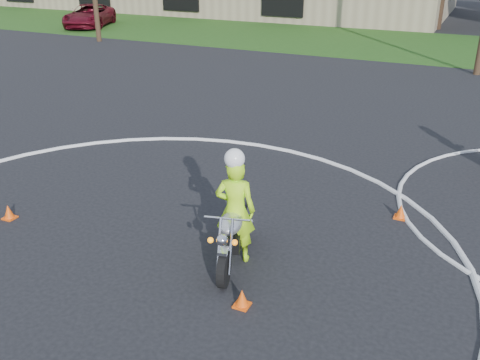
% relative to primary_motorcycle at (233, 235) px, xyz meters
% --- Properties ---
extents(ground, '(120.00, 120.00, 0.00)m').
position_rel_primary_motorcycle_xyz_m(ground, '(-1.86, -3.39, -0.55)').
color(ground, black).
rests_on(ground, ground).
extents(grass_strip, '(120.00, 10.00, 0.02)m').
position_rel_primary_motorcycle_xyz_m(grass_strip, '(-1.86, 23.61, -0.54)').
color(grass_strip, '#1E4714').
rests_on(grass_strip, ground).
extents(course_markings, '(19.05, 19.05, 0.12)m').
position_rel_primary_motorcycle_xyz_m(course_markings, '(0.31, 0.96, -0.54)').
color(course_markings, silver).
rests_on(course_markings, ground).
extents(primary_motorcycle, '(0.82, 2.12, 1.13)m').
position_rel_primary_motorcycle_xyz_m(primary_motorcycle, '(0.00, 0.00, 0.00)').
color(primary_motorcycle, black).
rests_on(primary_motorcycle, ground).
extents(rider_primary_grp, '(0.79, 0.61, 2.10)m').
position_rel_primary_motorcycle_xyz_m(rider_primary_grp, '(-0.01, 0.14, 0.46)').
color(rider_primary_grp, '#B4FF1A').
rests_on(rider_primary_grp, ground).
extents(pickup_grp, '(4.06, 5.64, 1.42)m').
position_rel_primary_motorcycle_xyz_m(pickup_grp, '(-21.05, 21.97, 0.16)').
color(pickup_grp, '#560917').
rests_on(pickup_grp, ground).
extents(traffic_cones, '(17.29, 8.86, 0.30)m').
position_rel_primary_motorcycle_xyz_m(traffic_cones, '(3.68, 1.23, -0.41)').
color(traffic_cones, '#FF550D').
rests_on(traffic_cones, ground).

